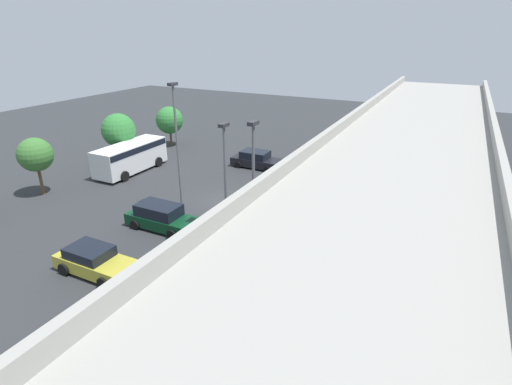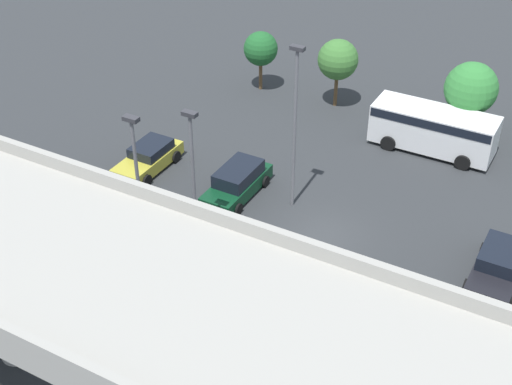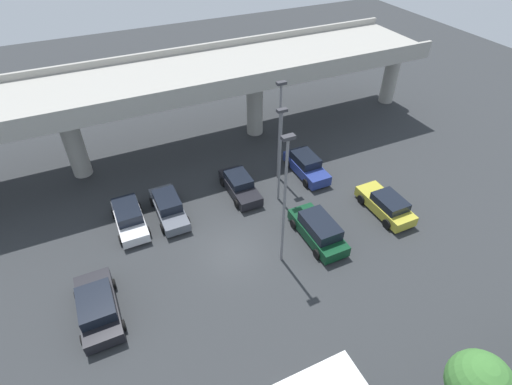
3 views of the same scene
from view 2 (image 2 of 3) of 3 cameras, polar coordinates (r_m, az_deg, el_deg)
ground_plane at (r=35.85m, az=5.28°, el=-3.58°), size 98.19×98.19×0.00m
highway_overpass at (r=23.30m, az=-7.58°, el=-9.23°), size 47.28×8.00×7.44m
parked_car_0 at (r=34.74m, az=18.86°, el=-5.53°), size 2.24×4.85×1.56m
parked_car_1 at (r=30.27m, az=10.52°, el=-10.98°), size 2.04×4.42×1.50m
parked_car_2 at (r=30.92m, az=5.77°, el=-9.33°), size 1.97×4.84×1.50m
parked_car_3 at (r=32.70m, az=-3.24°, el=-6.31°), size 1.98×4.59×1.45m
parked_car_4 at (r=38.30m, az=-1.50°, el=0.83°), size 2.11×4.82×1.67m
parked_car_5 at (r=35.43m, az=-11.21°, el=-3.14°), size 1.99×4.67×1.64m
parked_car_6 at (r=40.99m, az=-8.58°, el=2.75°), size 2.09×4.61×1.50m
shuttle_bus at (r=43.21m, az=14.03°, el=5.11°), size 7.21×2.76×2.58m
lamp_post_near_aisle at (r=35.24m, az=3.15°, el=5.93°), size 0.70×0.35×8.99m
lamp_post_mid_lot at (r=32.80m, az=-5.07°, el=1.79°), size 0.70×0.35×7.39m
lamp_post_by_overpass at (r=31.62m, az=-9.41°, el=0.73°), size 0.70×0.35×8.00m
tree_front_centre at (r=44.26m, az=16.83°, el=7.96°), size 3.16×3.16×4.90m
tree_front_right at (r=46.60m, az=6.57°, el=10.51°), size 2.62×2.62×4.57m
tree_front_far_right at (r=48.67m, az=0.38°, el=11.42°), size 2.30×2.30×4.11m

